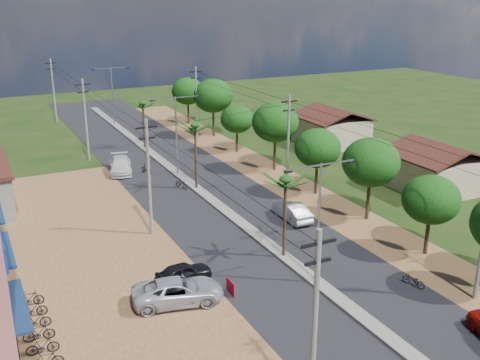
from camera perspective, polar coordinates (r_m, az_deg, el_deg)
The scene contains 35 objects.
ground at distance 36.86m, azimuth 7.69°, elevation -10.28°, with size 160.00×160.00×0.00m, color black.
road at distance 48.74m, azimuth -2.19°, elevation -2.69°, with size 12.00×110.00×0.04m, color black.
median at distance 51.29m, azimuth -3.58°, elevation -1.53°, with size 1.00×90.00×0.18m, color #605E56.
dirt_lot_west at distance 38.87m, azimuth -18.47°, elevation -9.51°, with size 18.00×46.00×0.04m, color brown.
dirt_shoulder_east at distance 52.59m, azimuth 6.27°, elevation -1.18°, with size 5.00×90.00×0.03m, color brown.
house_east_near at distance 55.27m, azimuth 19.30°, elevation 1.44°, with size 7.60×7.50×4.60m.
house_east_far at distance 69.05m, azimuth 9.29°, elevation 5.54°, with size 7.60×7.50×4.60m.
tree_east_b at distance 40.79m, azimuth 18.85°, elevation -1.91°, with size 4.00×4.00×5.83m.
tree_east_c at distance 45.66m, azimuth 13.16°, elevation 1.77°, with size 4.60×4.60×6.83m.
tree_east_d at distance 50.98m, azimuth 7.89°, elevation 3.22°, with size 4.20×4.20×6.13m.
tree_east_e at distance 57.46m, azimuth 3.60°, elevation 5.88°, with size 4.80×4.80×7.14m.
tree_east_f at distance 64.42m, azimuth -0.31°, elevation 6.21°, with size 3.80×3.80×5.52m.
tree_east_g at distance 71.52m, azimuth -2.75°, elevation 8.54°, with size 5.00×5.00×7.38m.
tree_east_h at distance 78.79m, azimuth -5.34°, elevation 8.97°, with size 4.40×4.40×6.52m.
palm_median_near at distance 37.70m, azimuth 4.66°, elevation -0.29°, with size 2.00×2.00×6.15m.
palm_median_mid at distance 51.40m, azimuth -4.59°, elevation 5.26°, with size 2.00×2.00×6.55m.
palm_median_far at distance 66.32m, azimuth -9.86°, elevation 7.51°, with size 2.00×2.00×5.85m.
streetlight_near at distance 34.82m, azimuth 8.02°, elevation -3.37°, with size 5.10×0.18×8.00m.
streetlight_mid at distance 56.20m, azimuth -6.50°, elevation 5.19°, with size 5.10×0.18×8.00m.
streetlight_far at distance 79.72m, azimuth -12.86°, elevation 8.81°, with size 5.10×0.18×8.00m.
utility_pole_w_a at distance 23.93m, azimuth 7.60°, elevation -14.32°, with size 1.60×0.24×9.00m.
utility_pole_w_b at distance 42.18m, azimuth -9.25°, elevation 0.47°, with size 1.60×0.24×9.00m.
utility_pole_w_c at distance 62.88m, azimuth -15.42°, elevation 6.04°, with size 1.60×0.24×9.00m.
utility_pole_w_d at distance 83.26m, azimuth -18.43°, elevation 8.71°, with size 1.60×0.24×9.00m.
utility_pole_e_b at distance 51.48m, azimuth 4.91°, elevation 3.96°, with size 1.60×0.24×9.00m.
utility_pole_e_c at distance 70.72m, azimuth -4.46°, elevation 7.99°, with size 1.60×0.24×9.00m.
car_silver_mid at distance 45.85m, azimuth 5.29°, elevation -3.22°, with size 1.53×4.38×1.44m, color #AAACB3.
car_white_far at distance 58.89m, azimuth -12.05°, elevation 1.45°, with size 2.12×5.22×1.52m, color beige.
car_parked_silver at distance 34.20m, azimuth -6.32°, elevation -11.22°, with size 2.51×5.45×1.51m, color #AAACB3.
car_parked_dark at distance 36.54m, azimuth -5.73°, elevation -9.37°, with size 1.47×3.66×1.25m, color black.
moto_rider_east at distance 37.50m, azimuth 17.21°, elevation -9.77°, with size 0.55×1.58×0.83m, color black.
moto_rider_west_a at distance 53.26m, azimuth -5.99°, elevation -0.41°, with size 0.60×1.73×0.91m, color black.
moto_rider_west_b at distance 58.08m, azimuth -9.50°, elevation 1.08°, with size 0.45×1.59×0.96m, color black.
roadside_sign at distance 35.06m, azimuth -0.96°, elevation -10.85°, with size 0.10×1.13×0.94m.
parked_scooter_row at distance 31.58m, azimuth -19.43°, elevation -15.61°, with size 1.70×11.04×1.00m.
Camera 1 is at (-18.65, -26.42, 17.69)m, focal length 42.00 mm.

